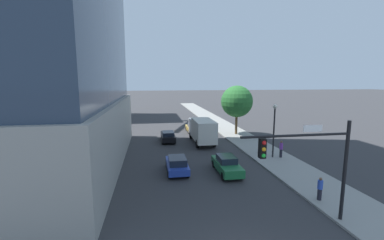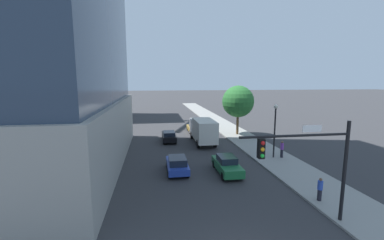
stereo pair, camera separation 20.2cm
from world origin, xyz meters
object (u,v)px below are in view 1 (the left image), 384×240
at_px(car_blue, 177,164).
at_px(pedestrian_blue_shirt, 320,189).
at_px(car_gold, 193,128).
at_px(car_black, 168,136).
at_px(car_green, 227,165).
at_px(street_tree, 237,101).
at_px(traffic_light_pole, 310,155).
at_px(pedestrian_orange_shirt, 260,145).
at_px(box_truck, 202,129).
at_px(street_lamp, 274,123).
at_px(construction_building, 75,52).
at_px(pedestrian_purple_shirt, 281,149).

xyz_separation_m(car_blue, pedestrian_blue_shirt, (8.90, -7.13, 0.20)).
bearing_deg(car_gold, car_black, -127.26).
xyz_separation_m(car_green, car_blue, (-4.32, 0.86, -0.02)).
bearing_deg(car_gold, street_tree, -28.33).
bearing_deg(car_gold, traffic_light_pole, -85.81).
bearing_deg(car_gold, pedestrian_blue_shirt, -79.49).
bearing_deg(car_blue, pedestrian_orange_shirt, 23.62).
height_order(car_blue, pedestrian_blue_shirt, pedestrian_blue_shirt).
distance_m(traffic_light_pole, pedestrian_orange_shirt, 14.53).
relative_size(traffic_light_pole, car_gold, 1.58).
bearing_deg(car_gold, pedestrian_orange_shirt, -67.81).
height_order(car_gold, box_truck, box_truck).
height_order(street_lamp, car_black, street_lamp).
bearing_deg(construction_building, pedestrian_purple_shirt, -50.32).
height_order(pedestrian_orange_shirt, pedestrian_blue_shirt, pedestrian_orange_shirt).
relative_size(car_gold, car_black, 0.86).
distance_m(car_blue, pedestrian_blue_shirt, 11.41).
height_order(car_blue, pedestrian_purple_shirt, pedestrian_purple_shirt).
bearing_deg(street_lamp, car_gold, 111.81).
xyz_separation_m(traffic_light_pole, car_gold, (-1.98, 27.06, -3.39)).
bearing_deg(car_blue, pedestrian_purple_shirt, 11.48).
relative_size(street_tree, pedestrian_orange_shirt, 4.48).
xyz_separation_m(pedestrian_purple_shirt, pedestrian_orange_shirt, (-1.42, 1.99, -0.08)).
xyz_separation_m(street_lamp, pedestrian_orange_shirt, (-0.61, 1.79, -2.84)).
bearing_deg(street_tree, traffic_light_pole, -99.77).
height_order(traffic_light_pole, car_blue, traffic_light_pole).
xyz_separation_m(street_lamp, car_black, (-10.36, 9.40, -3.10)).
xyz_separation_m(traffic_light_pole, pedestrian_blue_shirt, (2.60, 2.38, -3.14)).
relative_size(street_lamp, car_green, 1.21).
height_order(traffic_light_pole, pedestrian_purple_shirt, traffic_light_pole).
bearing_deg(pedestrian_orange_shirt, car_green, -136.65).
relative_size(car_blue, pedestrian_blue_shirt, 2.66).
bearing_deg(car_black, car_blue, -90.00).
bearing_deg(car_black, street_lamp, -42.23).
distance_m(traffic_light_pole, street_tree, 24.15).
relative_size(traffic_light_pole, car_green, 1.38).
xyz_separation_m(car_black, pedestrian_blue_shirt, (8.90, -19.00, 0.24)).
bearing_deg(pedestrian_orange_shirt, street_lamp, -71.08).
xyz_separation_m(car_black, box_truck, (4.32, -1.77, 1.11)).
distance_m(traffic_light_pole, pedestrian_blue_shirt, 4.72).
distance_m(pedestrian_purple_shirt, pedestrian_orange_shirt, 2.45).
xyz_separation_m(street_tree, pedestrian_blue_shirt, (-1.50, -21.40, -4.10)).
bearing_deg(pedestrian_orange_shirt, car_black, 142.01).
bearing_deg(car_green, pedestrian_purple_shirt, 24.54).
relative_size(car_gold, pedestrian_blue_shirt, 2.55).
relative_size(construction_building, pedestrian_purple_shirt, 19.10).
height_order(construction_building, traffic_light_pole, construction_building).
bearing_deg(pedestrian_blue_shirt, street_tree, 85.99).
relative_size(street_tree, car_gold, 1.80).
xyz_separation_m(street_tree, car_gold, (-6.08, 3.28, -4.34)).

